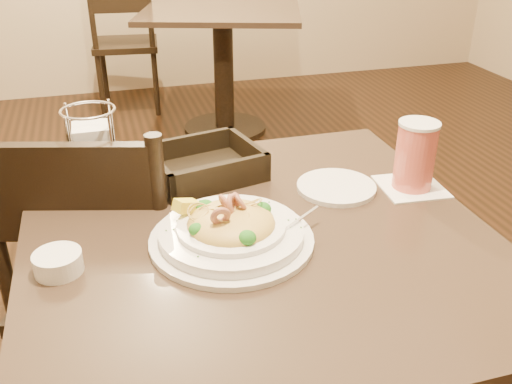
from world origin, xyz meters
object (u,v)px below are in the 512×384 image
object	(u,v)px
background_table	(223,49)
drink_glass	(415,156)
side_plate	(336,187)
butter_ramekin	(58,263)
bread_basket	(204,167)
dining_chair_near	(104,275)
pasta_bowl	(231,230)
napkin_caddy	(94,155)
dining_chair_far	(125,39)
main_table	(259,329)

from	to	relation	value
background_table	drink_glass	world-z (taller)	drink_glass
side_plate	butter_ramekin	distance (m)	0.61
background_table	bread_basket	world-z (taller)	bread_basket
dining_chair_near	pasta_bowl	xyz separation A→B (m)	(0.25, -0.35, 0.30)
napkin_caddy	dining_chair_far	bearing A→B (deg)	84.99
main_table	dining_chair_near	size ratio (longest dim) A/B	0.97
main_table	dining_chair_near	bearing A→B (deg)	133.30
drink_glass	butter_ramekin	size ratio (longest dim) A/B	1.85
napkin_caddy	dining_chair_near	bearing A→B (deg)	113.78
dining_chair_far	drink_glass	size ratio (longest dim) A/B	5.97
side_plate	butter_ramekin	world-z (taller)	butter_ramekin
pasta_bowl	napkin_caddy	xyz separation A→B (m)	(-0.23, 0.31, 0.05)
main_table	bread_basket	distance (m)	0.39
drink_glass	bread_basket	world-z (taller)	drink_glass
background_table	pasta_bowl	distance (m)	2.56
main_table	napkin_caddy	xyz separation A→B (m)	(-0.29, 0.29, 0.32)
bread_basket	side_plate	world-z (taller)	bread_basket
drink_glass	main_table	bearing A→B (deg)	-166.42
main_table	drink_glass	distance (m)	0.51
background_table	pasta_bowl	world-z (taller)	pasta_bowl
dining_chair_far	side_plate	xyz separation A→B (m)	(0.27, -2.89, 0.28)
dining_chair_far	napkin_caddy	distance (m)	2.76
bread_basket	butter_ramekin	size ratio (longest dim) A/B	3.34
dining_chair_near	drink_glass	xyz separation A→B (m)	(0.70, -0.24, 0.35)
dining_chair_far	butter_ramekin	xyz separation A→B (m)	(-0.32, -3.04, 0.29)
butter_ramekin	dining_chair_near	bearing A→B (deg)	80.75
side_plate	drink_glass	bearing A→B (deg)	-12.79
side_plate	bread_basket	bearing A→B (deg)	150.96
pasta_bowl	bread_basket	world-z (taller)	pasta_bowl
pasta_bowl	butter_ramekin	size ratio (longest dim) A/B	4.01
main_table	napkin_caddy	distance (m)	0.52
butter_ramekin	napkin_caddy	bearing A→B (deg)	76.02
background_table	butter_ramekin	size ratio (longest dim) A/B	13.41
pasta_bowl	bread_basket	size ratio (longest dim) A/B	1.20
main_table	pasta_bowl	xyz separation A→B (m)	(-0.06, -0.02, 0.27)
dining_chair_far	butter_ramekin	world-z (taller)	dining_chair_far
main_table	side_plate	xyz separation A→B (m)	(0.22, 0.13, 0.25)
butter_ramekin	main_table	bearing A→B (deg)	4.19
main_table	background_table	size ratio (longest dim) A/B	0.79
bread_basket	butter_ramekin	distance (m)	0.44
dining_chair_near	dining_chair_far	bearing A→B (deg)	-80.22
background_table	butter_ramekin	xyz separation A→B (m)	(-0.86, -2.49, 0.26)
dining_chair_near	napkin_caddy	bearing A→B (deg)	129.08
main_table	butter_ramekin	xyz separation A→B (m)	(-0.37, -0.03, 0.26)
drink_glass	napkin_caddy	xyz separation A→B (m)	(-0.68, 0.19, 0.00)
drink_glass	bread_basket	distance (m)	0.48
dining_chair_far	side_plate	bearing A→B (deg)	101.54
main_table	napkin_caddy	size ratio (longest dim) A/B	4.80
pasta_bowl	bread_basket	xyz separation A→B (m)	(0.01, 0.30, -0.01)
bread_basket	side_plate	distance (m)	0.31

